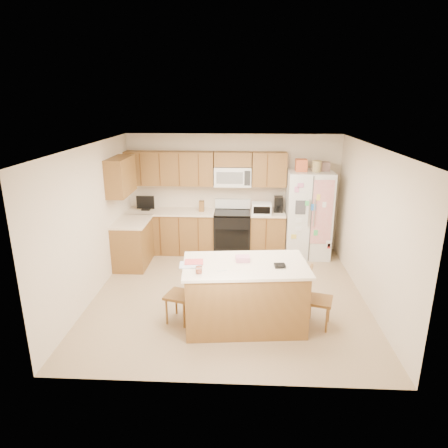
# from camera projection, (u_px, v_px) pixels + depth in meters

# --- Properties ---
(ground) EXTENTS (4.50, 4.50, 0.00)m
(ground) POSITION_uv_depth(u_px,v_px,m) (229.00, 294.00, 6.82)
(ground) COLOR #8A6B4C
(ground) RESTS_ON ground
(room_shell) EXTENTS (4.60, 4.60, 2.52)m
(room_shell) POSITION_uv_depth(u_px,v_px,m) (229.00, 213.00, 6.38)
(room_shell) COLOR beige
(room_shell) RESTS_ON ground
(cabinetry) EXTENTS (3.36, 1.56, 2.15)m
(cabinetry) POSITION_uv_depth(u_px,v_px,m) (185.00, 213.00, 8.30)
(cabinetry) COLOR olive
(cabinetry) RESTS_ON ground
(stove) EXTENTS (0.76, 0.65, 1.13)m
(stove) POSITION_uv_depth(u_px,v_px,m) (232.00, 232.00, 8.52)
(stove) COLOR black
(stove) RESTS_ON ground
(refrigerator) EXTENTS (0.90, 0.79, 2.04)m
(refrigerator) POSITION_uv_depth(u_px,v_px,m) (308.00, 213.00, 8.25)
(refrigerator) COLOR white
(refrigerator) RESTS_ON ground
(island) EXTENTS (1.85, 1.18, 1.05)m
(island) POSITION_uv_depth(u_px,v_px,m) (245.00, 294.00, 5.77)
(island) COLOR olive
(island) RESTS_ON ground
(windsor_chair_left) EXTENTS (0.47, 0.48, 0.91)m
(windsor_chair_left) POSITION_uv_depth(u_px,v_px,m) (181.00, 295.00, 5.87)
(windsor_chair_left) COLOR olive
(windsor_chair_left) RESTS_ON ground
(windsor_chair_back) EXTENTS (0.51, 0.50, 0.90)m
(windsor_chair_back) POSITION_uv_depth(u_px,v_px,m) (241.00, 277.00, 6.47)
(windsor_chair_back) COLOR olive
(windsor_chair_back) RESTS_ON ground
(windsor_chair_right) EXTENTS (0.46, 0.47, 0.89)m
(windsor_chair_right) POSITION_uv_depth(u_px,v_px,m) (318.00, 299.00, 5.76)
(windsor_chair_right) COLOR olive
(windsor_chair_right) RESTS_ON ground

